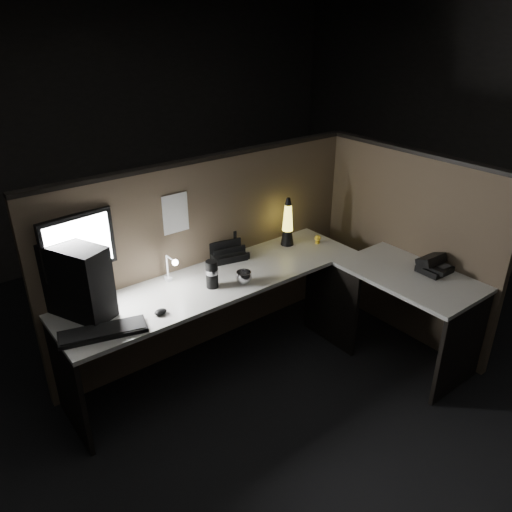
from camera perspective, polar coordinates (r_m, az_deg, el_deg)
floor at (r=3.67m, az=3.47°, el=-15.66°), size 6.00×6.00×0.00m
room_shell at (r=2.86m, az=4.34°, el=9.35°), size 6.00×6.00×6.00m
partition_back at (r=3.88m, az=-5.30°, el=0.07°), size 2.66×0.06×1.50m
partition_right at (r=4.18m, az=16.69°, el=1.05°), size 0.06×1.66×1.50m
desk at (r=3.57m, az=3.22°, el=-5.35°), size 2.60×1.60×0.73m
pc_tower at (r=3.25m, az=-19.91°, el=-2.63°), size 0.36×0.49×0.47m
monitor at (r=3.31m, az=-19.52°, el=0.53°), size 0.48×0.20×0.61m
keyboard at (r=3.11m, az=-17.08°, el=-8.29°), size 0.53×0.30×0.02m
mouse at (r=3.21m, az=-10.86°, el=-6.29°), size 0.09×0.07×0.03m
clip_lamp at (r=3.49m, az=-9.66°, el=-1.35°), size 0.04×0.17×0.21m
organizer at (r=3.87m, az=-3.44°, el=0.50°), size 0.31×0.28×0.20m
lava_lamp at (r=4.04m, az=3.63°, el=3.50°), size 0.11×0.11×0.40m
travel_mug at (r=3.43m, az=-5.06°, el=-2.09°), size 0.09×0.09×0.20m
steel_mug at (r=3.49m, az=-1.40°, el=-2.47°), size 0.14×0.14×0.09m
figurine at (r=4.13m, az=7.07°, el=2.03°), size 0.05×0.05×0.05m
pinned_paper at (r=3.55m, az=-9.18°, el=4.81°), size 0.20×0.00×0.28m
desk_phone at (r=3.87m, az=19.60°, el=-1.00°), size 0.22×0.23×0.13m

